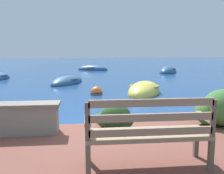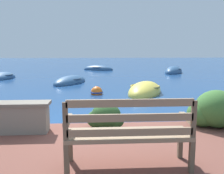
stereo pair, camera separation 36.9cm
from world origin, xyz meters
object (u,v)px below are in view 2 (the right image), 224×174
(rowboat_outer, at_px, (174,72))
(mooring_buoy, at_px, (97,92))
(park_bench, at_px, (129,131))
(rowboat_nearest, at_px, (145,92))
(rowboat_far, at_px, (1,78))
(rowboat_mid, at_px, (70,82))
(rowboat_distant, at_px, (98,69))

(rowboat_outer, bearing_deg, mooring_buoy, -3.81)
(park_bench, relative_size, mooring_buoy, 3.24)
(rowboat_nearest, distance_m, rowboat_far, 8.95)
(park_bench, distance_m, rowboat_far, 12.98)
(rowboat_outer, bearing_deg, rowboat_far, -45.81)
(rowboat_mid, height_order, rowboat_far, same)
(rowboat_nearest, relative_size, rowboat_mid, 1.00)
(rowboat_far, distance_m, rowboat_distant, 7.72)
(rowboat_mid, bearing_deg, mooring_buoy, 48.07)
(rowboat_nearest, xyz_separation_m, rowboat_outer, (3.53, 7.75, 0.00))
(rowboat_nearest, relative_size, mooring_buoy, 5.54)
(rowboat_nearest, height_order, rowboat_mid, rowboat_nearest)
(rowboat_distant, bearing_deg, rowboat_far, -115.19)
(park_bench, xyz_separation_m, rowboat_far, (-5.86, 11.57, -0.65))
(rowboat_distant, relative_size, mooring_buoy, 5.42)
(rowboat_far, bearing_deg, rowboat_mid, -109.61)
(rowboat_mid, relative_size, rowboat_far, 1.09)
(park_bench, relative_size, rowboat_distant, 0.60)
(rowboat_mid, bearing_deg, park_bench, 35.36)
(rowboat_nearest, relative_size, rowboat_far, 1.09)
(rowboat_mid, bearing_deg, rowboat_distant, -166.05)
(rowboat_far, xyz_separation_m, rowboat_outer, (10.84, 2.59, 0.01))
(rowboat_nearest, bearing_deg, mooring_buoy, 115.93)
(rowboat_outer, relative_size, rowboat_distant, 0.96)
(rowboat_distant, bearing_deg, rowboat_mid, -79.79)
(rowboat_mid, xyz_separation_m, rowboat_far, (-4.14, 2.11, 0.00))
(rowboat_mid, relative_size, rowboat_outer, 1.07)
(rowboat_mid, height_order, rowboat_outer, rowboat_outer)
(rowboat_far, bearing_deg, rowboat_distant, -39.06)
(mooring_buoy, bearing_deg, rowboat_outer, 55.44)
(rowboat_nearest, bearing_deg, rowboat_mid, 70.35)
(park_bench, xyz_separation_m, mooring_buoy, (-0.40, 6.35, -0.63))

